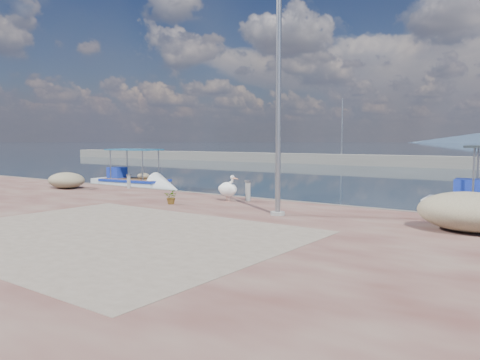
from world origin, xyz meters
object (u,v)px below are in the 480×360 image
object	(u,v)px
boat_left	(134,185)
pelican	(228,189)
lamp_post	(279,106)
bollard_near	(248,190)

from	to	relation	value
boat_left	pelican	distance (m)	11.32
pelican	boat_left	bearing A→B (deg)	170.15
boat_left	pelican	bearing A→B (deg)	-29.76
boat_left	lamp_post	world-z (taller)	lamp_post
pelican	lamp_post	xyz separation A→B (m)	(3.21, -1.66, 2.83)
lamp_post	bollard_near	world-z (taller)	lamp_post
pelican	lamp_post	world-z (taller)	lamp_post
lamp_post	bollard_near	xyz separation A→B (m)	(-2.67, 2.18, -2.87)
boat_left	pelican	world-z (taller)	boat_left
boat_left	lamp_post	distance (m)	15.33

